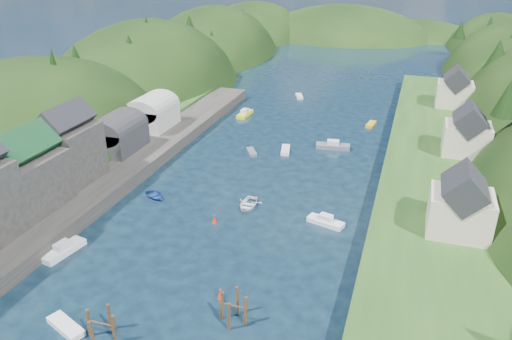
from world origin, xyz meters
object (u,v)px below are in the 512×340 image
(piling_cluster_near, at_px, (101,328))
(piling_cluster_far, at_px, (233,310))
(channel_buoy_near, at_px, (220,294))
(channel_buoy_far, at_px, (214,220))

(piling_cluster_near, height_order, piling_cluster_far, piling_cluster_far)
(piling_cluster_far, bearing_deg, piling_cluster_near, -150.42)
(piling_cluster_far, xyz_separation_m, channel_buoy_near, (-2.52, 2.80, -0.80))
(channel_buoy_near, distance_m, channel_buoy_far, 15.40)
(piling_cluster_near, relative_size, channel_buoy_near, 3.35)
(piling_cluster_far, height_order, channel_buoy_near, piling_cluster_far)
(channel_buoy_far, bearing_deg, piling_cluster_near, -94.34)
(piling_cluster_far, relative_size, channel_buoy_near, 3.36)
(channel_buoy_near, bearing_deg, channel_buoy_far, 114.83)
(piling_cluster_far, bearing_deg, channel_buoy_far, 118.17)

